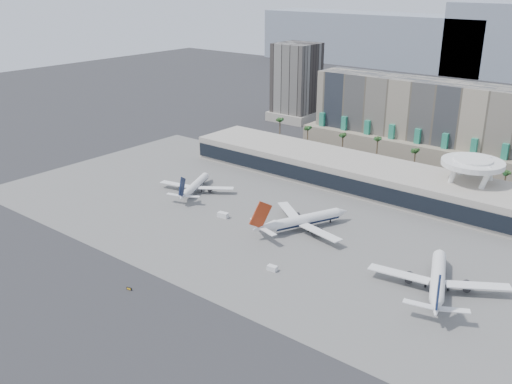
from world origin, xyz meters
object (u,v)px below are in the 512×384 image
Objects in this scene: airliner_right at (438,279)px; service_vehicle_b at (272,268)px; taxiway_sign at (129,289)px; service_vehicle_a at (223,215)px; airliner_centre at (302,220)px; airliner_left at (195,185)px.

airliner_right reaches higher than service_vehicle_b.
service_vehicle_b is at bearing -175.42° from airliner_right.
airliner_right is at bearing 27.20° from taxiway_sign.
service_vehicle_a is at bearing 92.36° from taxiway_sign.
airliner_centre is 0.94× the size of airliner_right.
airliner_right is 92.39m from service_vehicle_a.
airliner_centre is 75.37m from taxiway_sign.
airliner_right is at bearing 19.76° from service_vehicle_b.
airliner_right is at bearing 13.51° from airliner_centre.
service_vehicle_a is at bearing 146.52° from service_vehicle_b.
airliner_centre is at bearing 10.82° from service_vehicle_a.
taxiway_sign is at bearing -130.92° from service_vehicle_b.
service_vehicle_a is at bearing 159.22° from airliner_right.
service_vehicle_b is (-48.84, -22.81, -3.12)m from airliner_right.
airliner_left is at bearing 147.76° from service_vehicle_b.
service_vehicle_b is 1.72× the size of taxiway_sign.
airliner_left is 88.85m from taxiway_sign.
airliner_centre reaches higher than airliner_left.
airliner_left is 17.32× the size of taxiway_sign.
taxiway_sign is (-16.70, -73.42, -3.43)m from airliner_centre.
service_vehicle_a reaches higher than service_vehicle_b.
service_vehicle_a is 2.23× the size of taxiway_sign.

